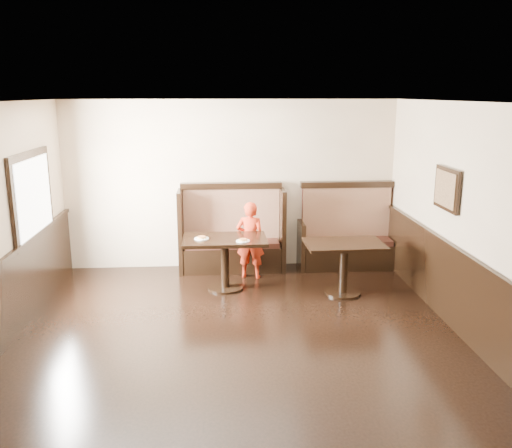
{
  "coord_description": "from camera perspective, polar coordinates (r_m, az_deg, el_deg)",
  "views": [
    {
      "loc": [
        -0.22,
        -5.45,
        2.9
      ],
      "look_at": [
        0.34,
        2.35,
        1.0
      ],
      "focal_mm": 38.0,
      "sensor_mm": 36.0,
      "label": 1
    }
  ],
  "objects": [
    {
      "name": "booth_main",
      "position": [
        9.06,
        -2.55,
        -1.54
      ],
      "size": [
        1.75,
        0.72,
        1.45
      ],
      "color": "black",
      "rests_on": "ground"
    },
    {
      "name": "pizza_plate_left",
      "position": [
        8.05,
        -5.75,
        -1.47
      ],
      "size": [
        0.22,
        0.22,
        0.04
      ],
      "color": "white",
      "rests_on": "table_main"
    },
    {
      "name": "table_main",
      "position": [
        8.12,
        -3.29,
        -2.76
      ],
      "size": [
        1.25,
        0.79,
        0.79
      ],
      "rotation": [
        0.0,
        0.0,
        0.01
      ],
      "color": "black",
      "rests_on": "ground"
    },
    {
      "name": "booth_neighbor",
      "position": [
        9.32,
        9.52,
        -1.57
      ],
      "size": [
        1.65,
        0.72,
        1.45
      ],
      "color": "black",
      "rests_on": "ground"
    },
    {
      "name": "ground",
      "position": [
        6.17,
        -1.62,
        -14.36
      ],
      "size": [
        7.0,
        7.0,
        0.0
      ],
      "primitive_type": "plane",
      "color": "black",
      "rests_on": "ground"
    },
    {
      "name": "pizza_plate_right",
      "position": [
        7.89,
        -1.38,
        -1.73
      ],
      "size": [
        0.2,
        0.2,
        0.04
      ],
      "color": "white",
      "rests_on": "table_main"
    },
    {
      "name": "room_shell",
      "position": [
        6.15,
        -4.58,
        -7.66
      ],
      "size": [
        7.0,
        7.0,
        7.0
      ],
      "color": "beige",
      "rests_on": "ground"
    },
    {
      "name": "table_neighbor",
      "position": [
        8.01,
        9.25,
        -3.32
      ],
      "size": [
        1.14,
        0.77,
        0.78
      ],
      "rotation": [
        0.0,
        0.0,
        0.03
      ],
      "color": "black",
      "rests_on": "ground"
    },
    {
      "name": "child",
      "position": [
        8.61,
        -0.6,
        -1.7
      ],
      "size": [
        0.51,
        0.39,
        1.24
      ],
      "primitive_type": "imported",
      "rotation": [
        0.0,
        0.0,
        2.91
      ],
      "color": "red",
      "rests_on": "ground"
    }
  ]
}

